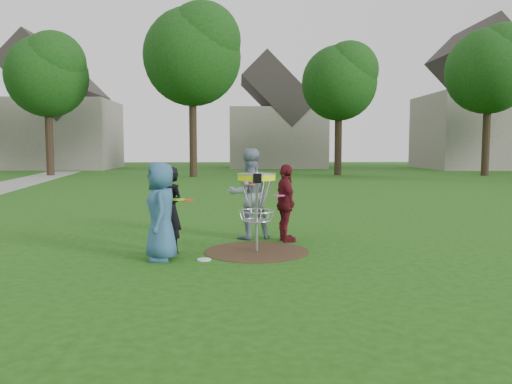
{
  "coord_description": "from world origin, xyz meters",
  "views": [
    {
      "loc": [
        -0.31,
        -8.43,
        1.8
      ],
      "look_at": [
        0.0,
        0.3,
        1.0
      ],
      "focal_mm": 35.0,
      "sensor_mm": 36.0,
      "label": 1
    }
  ],
  "objects_px": {
    "player_black": "(170,210)",
    "player_maroon": "(286,203)",
    "player_blue": "(161,211)",
    "disc_golf_basket": "(257,192)",
    "player_grey": "(249,194)"
  },
  "relations": [
    {
      "from": "player_blue",
      "to": "player_grey",
      "type": "relative_size",
      "value": 0.88
    },
    {
      "from": "player_blue",
      "to": "player_grey",
      "type": "distance_m",
      "value": 2.32
    },
    {
      "from": "player_blue",
      "to": "disc_golf_basket",
      "type": "distance_m",
      "value": 1.66
    },
    {
      "from": "player_blue",
      "to": "player_grey",
      "type": "xyz_separation_m",
      "value": [
        1.43,
        1.83,
        0.1
      ]
    },
    {
      "from": "player_black",
      "to": "player_maroon",
      "type": "relative_size",
      "value": 1.0
    },
    {
      "from": "player_black",
      "to": "player_maroon",
      "type": "bearing_deg",
      "value": 66.84
    },
    {
      "from": "disc_golf_basket",
      "to": "player_blue",
      "type": "bearing_deg",
      "value": -159.1
    },
    {
      "from": "player_grey",
      "to": "player_blue",
      "type": "bearing_deg",
      "value": 34.52
    },
    {
      "from": "player_blue",
      "to": "player_maroon",
      "type": "relative_size",
      "value": 1.06
    },
    {
      "from": "player_black",
      "to": "disc_golf_basket",
      "type": "bearing_deg",
      "value": 43.98
    },
    {
      "from": "player_blue",
      "to": "player_black",
      "type": "xyz_separation_m",
      "value": [
        0.07,
        0.52,
        -0.05
      ]
    },
    {
      "from": "player_blue",
      "to": "player_maroon",
      "type": "bearing_deg",
      "value": 115.45
    },
    {
      "from": "player_black",
      "to": "disc_golf_basket",
      "type": "relative_size",
      "value": 1.06
    },
    {
      "from": "player_grey",
      "to": "disc_golf_basket",
      "type": "distance_m",
      "value": 1.25
    },
    {
      "from": "player_maroon",
      "to": "disc_golf_basket",
      "type": "bearing_deg",
      "value": 135.82
    }
  ]
}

